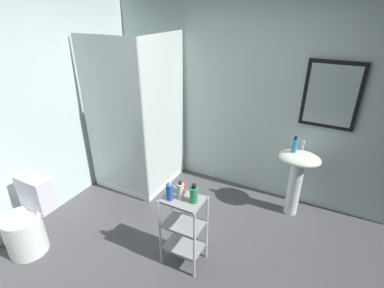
{
  "coord_description": "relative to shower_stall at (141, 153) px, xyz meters",
  "views": [
    {
      "loc": [
        1.03,
        -1.52,
        2.3
      ],
      "look_at": [
        -0.19,
        0.78,
        1.02
      ],
      "focal_mm": 27.13,
      "sensor_mm": 36.0,
      "label": 1
    }
  ],
  "objects": [
    {
      "name": "ground_plane",
      "position": [
        1.21,
        -1.23,
        -0.47
      ],
      "size": [
        4.2,
        4.2,
        0.02
      ],
      "primitive_type": "cube",
      "color": "#4F4D51"
    },
    {
      "name": "storage_cart",
      "position": [
        1.19,
        -0.94,
        -0.03
      ],
      "size": [
        0.38,
        0.28,
        0.74
      ],
      "color": "silver",
      "rests_on": "ground_plane"
    },
    {
      "name": "hand_soap_bottle",
      "position": [
        1.9,
        0.3,
        0.42
      ],
      "size": [
        0.06,
        0.06,
        0.18
      ],
      "color": "#389ED1",
      "rests_on": "pedestal_sink"
    },
    {
      "name": "wall_back",
      "position": [
        1.22,
        0.62,
        0.79
      ],
      "size": [
        4.2,
        0.14,
        2.5
      ],
      "color": "silver",
      "rests_on": "ground_plane"
    },
    {
      "name": "lotion_bottle_white",
      "position": [
        1.17,
        -0.95,
        0.36
      ],
      "size": [
        0.06,
        0.06,
        0.19
      ],
      "color": "white",
      "rests_on": "storage_cart"
    },
    {
      "name": "pedestal_sink",
      "position": [
        1.98,
        0.29,
        0.12
      ],
      "size": [
        0.46,
        0.37,
        0.81
      ],
      "color": "white",
      "rests_on": "ground_plane"
    },
    {
      "name": "body_wash_bottle_green",
      "position": [
        1.3,
        -0.94,
        0.35
      ],
      "size": [
        0.07,
        0.07,
        0.18
      ],
      "color": "#2B9D59",
      "rests_on": "storage_cart"
    },
    {
      "name": "wall_left",
      "position": [
        -0.64,
        -1.23,
        0.79
      ],
      "size": [
        0.1,
        4.2,
        2.5
      ],
      "primitive_type": "cube",
      "color": "silver",
      "rests_on": "ground_plane"
    },
    {
      "name": "shower_stall",
      "position": [
        0.0,
        0.0,
        0.0
      ],
      "size": [
        0.92,
        0.92,
        2.0
      ],
      "color": "white",
      "rests_on": "ground_plane"
    },
    {
      "name": "rinse_cup",
      "position": [
        1.13,
        -0.87,
        0.32
      ],
      "size": [
        0.08,
        0.08,
        0.09
      ],
      "primitive_type": "cylinder",
      "color": "#B24742",
      "rests_on": "storage_cart"
    },
    {
      "name": "sink_faucet",
      "position": [
        1.98,
        0.41,
        0.4
      ],
      "size": [
        0.03,
        0.03,
        0.1
      ],
      "primitive_type": "cylinder",
      "color": "silver",
      "rests_on": "pedestal_sink"
    },
    {
      "name": "shampoo_bottle_blue",
      "position": [
        1.09,
        -1.0,
        0.36
      ],
      "size": [
        0.06,
        0.06,
        0.19
      ],
      "color": "blue",
      "rests_on": "storage_cart"
    },
    {
      "name": "toilet",
      "position": [
        -0.27,
        -1.52,
        -0.15
      ],
      "size": [
        0.37,
        0.49,
        0.76
      ],
      "color": "white",
      "rests_on": "ground_plane"
    }
  ]
}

